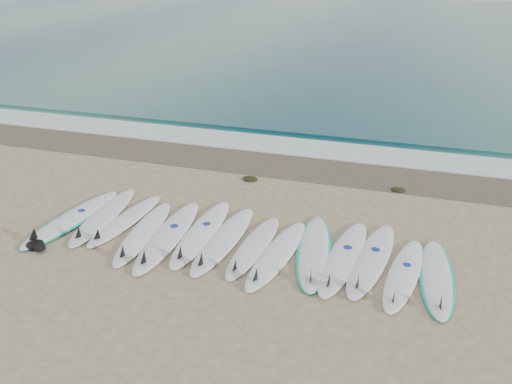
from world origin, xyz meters
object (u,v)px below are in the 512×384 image
(surfboard_13, at_px, (437,278))
(surfboard_0, at_px, (71,219))
(leash_coil, at_px, (36,246))
(surfboard_7, at_px, (253,247))

(surfboard_13, bearing_deg, surfboard_0, 178.44)
(surfboard_13, bearing_deg, leash_coil, -172.81)
(surfboard_7, height_order, surfboard_13, same)
(leash_coil, bearing_deg, surfboard_13, 8.94)
(leash_coil, bearing_deg, surfboard_0, 90.94)
(surfboard_7, bearing_deg, leash_coil, -159.30)
(surfboard_13, height_order, leash_coil, surfboard_13)
(surfboard_7, height_order, leash_coil, surfboard_7)
(surfboard_7, relative_size, leash_coil, 5.35)
(surfboard_0, distance_m, surfboard_13, 7.26)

